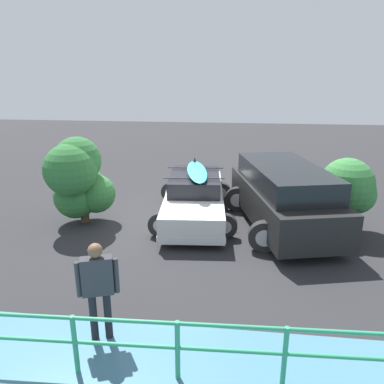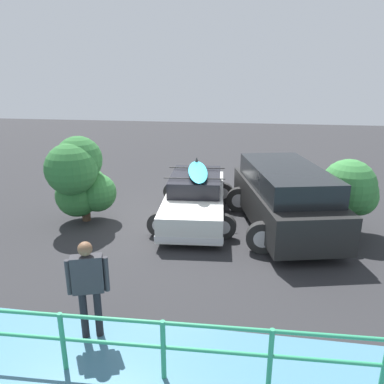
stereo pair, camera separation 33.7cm
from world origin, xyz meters
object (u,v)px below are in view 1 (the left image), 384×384
at_px(sedan_car, 195,197).
at_px(bush_near_left, 79,180).
at_px(suv_car, 284,196).
at_px(bush_near_right, 348,189).
at_px(person_bystander, 98,283).

height_order(sedan_car, bush_near_left, bush_near_left).
xyz_separation_m(suv_car, bush_near_right, (-1.59, 0.10, 0.28)).
bearing_deg(sedan_car, person_bystander, 80.92).
relative_size(suv_car, bush_near_left, 2.01).
xyz_separation_m(sedan_car, bush_near_right, (-4.02, 0.57, 0.56)).
distance_m(suv_car, bush_near_right, 1.61).
distance_m(person_bystander, bush_near_right, 6.84).
xyz_separation_m(person_bystander, bush_near_right, (-4.87, -4.80, 0.19)).
bearing_deg(suv_car, bush_near_right, 176.29).
height_order(person_bystander, bush_near_left, bush_near_left).
distance_m(sedan_car, person_bystander, 5.45).
height_order(person_bystander, bush_near_right, bush_near_right).
bearing_deg(sedan_car, bush_near_left, 17.00).
height_order(suv_car, person_bystander, suv_car).
bearing_deg(bush_near_left, sedan_car, -163.00).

